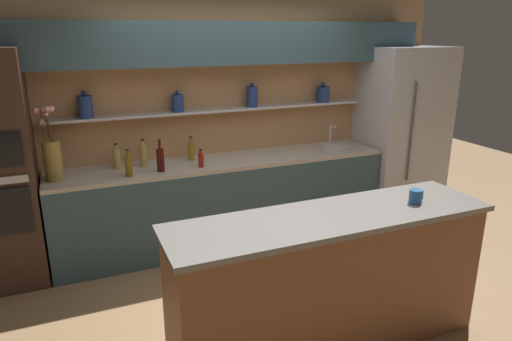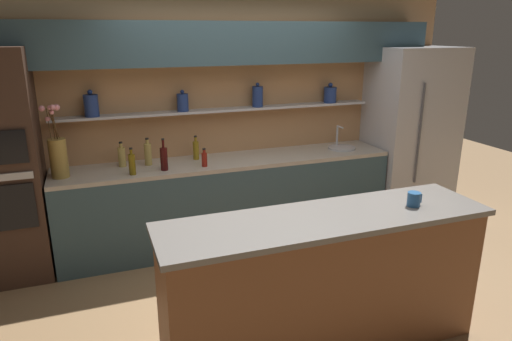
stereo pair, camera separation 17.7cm
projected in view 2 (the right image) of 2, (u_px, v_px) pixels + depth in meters
name	position (u px, v px, depth m)	size (l,w,h in m)	color
ground_plane	(285.00, 297.00, 3.95)	(12.00, 12.00, 0.00)	olive
back_wall_unit	(230.00, 95.00, 4.87)	(5.20, 0.44, 2.60)	tan
back_counter_unit	(230.00, 201.00, 4.89)	(3.50, 0.62, 0.92)	#334C56
island_counter	(324.00, 283.00, 3.21)	(2.32, 0.61, 1.02)	brown
refrigerator	(410.00, 135.00, 5.43)	(0.95, 0.73, 2.03)	#B7B7BC
flower_vase	(58.00, 155.00, 4.13)	(0.19, 0.17, 0.68)	olive
sink_fixture	(341.00, 147.00, 5.20)	(0.31, 0.31, 0.25)	#B7B7BC
bottle_wine_0	(164.00, 158.00, 4.37)	(0.07, 0.07, 0.31)	#380C0C
bottle_oil_1	(196.00, 150.00, 4.74)	(0.06, 0.06, 0.25)	olive
bottle_oil_2	(132.00, 164.00, 4.24)	(0.06, 0.06, 0.26)	brown
bottle_spirit_3	(148.00, 154.00, 4.54)	(0.07, 0.07, 0.28)	tan
bottle_sauce_4	(204.00, 159.00, 4.50)	(0.06, 0.06, 0.18)	maroon
bottle_spirit_5	(122.00, 156.00, 4.49)	(0.07, 0.07, 0.25)	tan
coffee_mug	(414.00, 199.00, 3.22)	(0.11, 0.09, 0.10)	#235184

